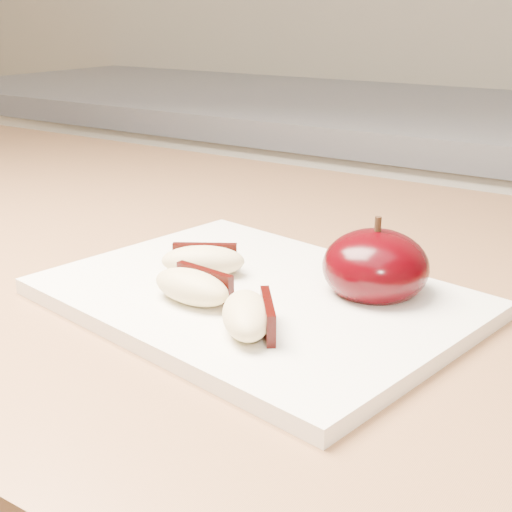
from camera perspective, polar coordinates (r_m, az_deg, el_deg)
The scene contains 6 objects.
back_cabinet at distance 1.35m, azimuth 18.95°, elevation -9.36°, with size 2.40×0.62×0.94m.
cutting_board at distance 0.50m, azimuth 0.00°, elevation -3.34°, with size 0.28×0.21×0.01m, color white.
apple_half at distance 0.49m, azimuth 9.53°, elevation -0.84°, with size 0.09×0.09×0.06m.
apple_wedge_a at distance 0.52m, azimuth -4.24°, elevation -0.35°, with size 0.07×0.06×0.02m.
apple_wedge_b at distance 0.47m, azimuth -5.06°, elevation -2.43°, with size 0.06×0.04×0.02m.
apple_wedge_c at distance 0.43m, azimuth -0.56°, elevation -4.74°, with size 0.06×0.07×0.02m.
Camera 1 is at (0.26, 0.03, 1.10)m, focal length 50.00 mm.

